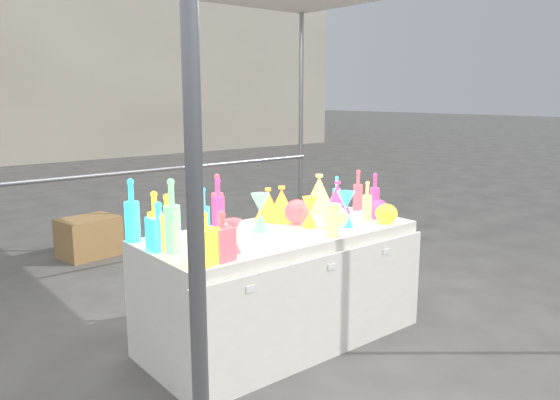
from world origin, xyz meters
TOP-DOWN VIEW (x-y plane):
  - ground at (0.00, 0.00)m, footprint 80.00×80.00m
  - display_table at (0.00, -0.01)m, footprint 1.84×0.83m
  - background_building at (4.00, 14.00)m, footprint 14.00×6.00m
  - cardboard_box_closed at (-0.28, 2.71)m, footprint 0.61×0.48m
  - cardboard_box_flat at (0.95, 1.86)m, footprint 0.89×0.82m
  - bottle_0 at (-0.81, 0.13)m, footprint 0.09×0.09m
  - bottle_1 at (-0.85, 0.35)m, footprint 0.11×0.11m
  - bottle_2 at (-0.25, 0.35)m, footprint 0.08×0.08m
  - bottle_3 at (-0.26, 0.33)m, footprint 0.09×0.09m
  - bottle_5 at (-0.78, -0.01)m, footprint 0.10×0.10m
  - bottle_6 at (-0.79, 0.03)m, footprint 0.08×0.08m
  - bottle_7 at (-0.52, 0.09)m, footprint 0.08×0.08m
  - decanter_0 at (-0.76, -0.31)m, footprint 0.15×0.15m
  - decanter_1 at (-0.65, -0.31)m, footprint 0.12×0.12m
  - decanter_2 at (-0.81, 0.08)m, footprint 0.12×0.12m
  - hourglass_0 at (-0.53, -0.23)m, footprint 0.12×0.12m
  - hourglass_2 at (0.16, -0.33)m, footprint 0.13×0.13m
  - hourglass_3 at (-0.11, 0.07)m, footprint 0.14×0.14m
  - hourglass_4 at (0.21, -0.06)m, footprint 0.12×0.12m
  - hourglass_5 at (0.40, -0.20)m, footprint 0.16×0.16m
  - globe_0 at (0.69, -0.30)m, footprint 0.16×0.16m
  - globe_1 at (0.31, -0.19)m, footprint 0.17×0.17m
  - globe_2 at (0.21, 0.07)m, footprint 0.24×0.24m
  - globe_3 at (0.76, -0.17)m, footprint 0.17×0.17m
  - lampshade_0 at (0.12, 0.28)m, footprint 0.23×0.23m
  - lampshade_1 at (0.18, 0.20)m, footprint 0.24×0.24m
  - lampshade_2 at (0.68, 0.16)m, footprint 0.22×0.22m
  - lampshade_3 at (0.58, 0.25)m, footprint 0.32×0.32m
  - bottle_8 at (0.72, 0.20)m, footprint 0.07×0.07m
  - bottle_9 at (0.86, 0.12)m, footprint 0.09×0.09m
  - bottle_10 at (0.86, -0.05)m, footprint 0.09×0.09m
  - bottle_11 at (0.66, -0.15)m, footprint 0.08×0.08m

SIDE VIEW (x-z plane):
  - ground at x=0.00m, z-range 0.00..0.00m
  - cardboard_box_flat at x=0.95m, z-range 0.00..0.06m
  - cardboard_box_closed at x=-0.28m, z-range 0.00..0.40m
  - display_table at x=0.00m, z-range 0.00..0.75m
  - globe_0 at x=0.69m, z-range 0.75..0.87m
  - globe_3 at x=0.76m, z-range 0.75..0.87m
  - globe_1 at x=0.31m, z-range 0.75..0.88m
  - globe_2 at x=0.21m, z-range 0.75..0.90m
  - hourglass_0 at x=-0.53m, z-range 0.75..0.94m
  - hourglass_4 at x=0.21m, z-range 0.75..0.95m
  - hourglass_2 at x=0.16m, z-range 0.75..0.95m
  - lampshade_0 at x=0.12m, z-range 0.75..0.98m
  - lampshade_2 at x=0.68m, z-range 0.75..0.99m
  - hourglass_5 at x=0.40m, z-range 0.75..0.99m
  - hourglass_3 at x=-0.11m, z-range 0.75..1.00m
  - lampshade_1 at x=0.18m, z-range 0.75..1.00m
  - bottle_8 at x=0.72m, z-range 0.75..1.02m
  - decanter_1 at x=-0.65m, z-range 0.75..1.02m
  - bottle_11 at x=0.66m, z-range 0.75..1.02m
  - decanter_2 at x=-0.81m, z-range 0.75..1.03m
  - decanter_0 at x=-0.76m, z-range 0.75..1.03m
  - lampshade_3 at x=0.58m, z-range 0.75..1.04m
  - bottle_10 at x=0.86m, z-range 0.75..1.05m
  - bottle_9 at x=0.86m, z-range 0.75..1.06m
  - bottle_6 at x=-0.79m, z-range 0.75..1.08m
  - bottle_3 at x=-0.26m, z-range 0.75..1.08m
  - bottle_7 at x=-0.52m, z-range 0.75..1.08m
  - bottle_0 at x=-0.81m, z-range 0.75..1.08m
  - bottle_2 at x=-0.25m, z-range 0.75..1.10m
  - bottle_1 at x=-0.85m, z-range 0.75..1.13m
  - bottle_5 at x=-0.78m, z-range 0.75..1.17m
  - background_building at x=4.00m, z-range 0.00..6.00m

